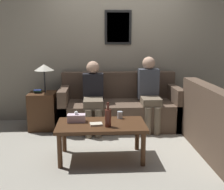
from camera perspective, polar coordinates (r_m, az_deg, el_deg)
name	(u,v)px	position (r m, az deg, el deg)	size (l,w,h in m)	color
ground_plane	(122,136)	(4.50, 2.13, -8.32)	(16.00, 16.00, 0.00)	#ADA899
wall_back	(118,50)	(5.21, 1.19, 9.17)	(9.00, 0.08, 2.60)	#9E937F
couch_main	(120,108)	(4.90, 1.57, -2.68)	(2.03, 0.88, 0.92)	brown
coffee_table	(101,128)	(3.60, -2.21, -6.77)	(1.12, 0.62, 0.47)	#4C2D19
side_table_with_lamp	(43,107)	(4.88, -13.84, -2.47)	(0.44, 0.44, 1.10)	#4C2D19
wine_bottle	(108,118)	(3.43, -0.82, -4.61)	(0.08, 0.08, 0.31)	#562319
drinking_glass	(120,115)	(3.79, 1.62, -4.07)	(0.07, 0.07, 0.10)	silver
book_stack	(96,124)	(3.52, -3.23, -5.94)	(0.16, 0.13, 0.02)	beige
tissue_box	(76,118)	(3.66, -7.26, -4.64)	(0.23, 0.12, 0.15)	silver
person_left	(93,93)	(4.61, -3.84, 0.32)	(0.34, 0.65, 1.15)	#756651
person_right	(149,90)	(4.73, 7.60, 0.96)	(0.34, 0.61, 1.21)	#756651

